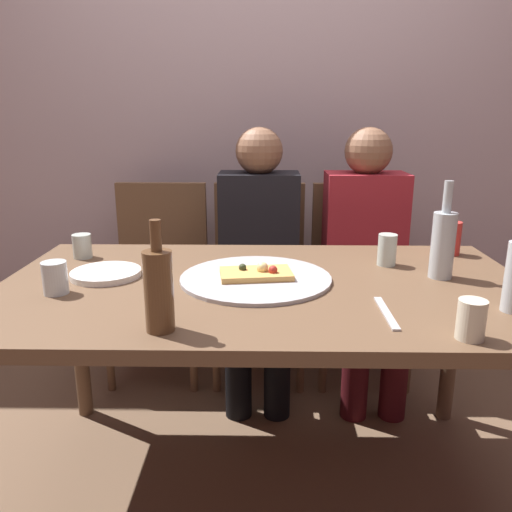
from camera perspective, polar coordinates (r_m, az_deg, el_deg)
name	(u,v)px	position (r m, az deg, el deg)	size (l,w,h in m)	color
ground_plane	(263,481)	(1.91, 0.81, -24.02)	(8.00, 8.00, 0.00)	brown
back_wall	(265,98)	(2.74, 1.03, 17.33)	(6.00, 0.10, 2.60)	#B29EA3
dining_table	(264,304)	(1.58, 0.90, -5.47)	(1.63, 0.93, 0.72)	brown
pizza_tray	(255,278)	(1.58, -0.06, -2.53)	(0.47, 0.47, 0.01)	#ADADB2
pizza_slice_last	(257,273)	(1.57, 0.06, -1.93)	(0.24, 0.16, 0.05)	tan
wine_bottle	(443,243)	(1.68, 20.29, 1.43)	(0.07, 0.07, 0.31)	#B2BCC1
beer_bottle	(158,289)	(1.21, -10.95, -3.64)	(0.07, 0.07, 0.27)	brown
tumbler_near	(471,320)	(1.26, 23.04, -6.61)	(0.07, 0.07, 0.09)	beige
tumbler_far	(55,278)	(1.56, -21.73, -2.29)	(0.07, 0.07, 0.09)	silver
wine_glass	(387,250)	(1.78, 14.52, 0.68)	(0.06, 0.06, 0.11)	#B7C6BC
short_glass	(82,246)	(1.92, -19.01, 1.06)	(0.07, 0.07, 0.09)	#B7C6BC
soda_can	(451,238)	(1.98, 21.14, 1.88)	(0.07, 0.07, 0.12)	red
plate_stack	(106,273)	(1.68, -16.57, -1.90)	(0.22, 0.22, 0.02)	white
table_knife	(386,313)	(1.36, 14.43, -6.22)	(0.22, 0.02, 0.01)	#B7B7BC
chair_left	(159,266)	(2.49, -10.84, -1.10)	(0.44, 0.44, 0.90)	brown
chair_middle	(259,266)	(2.44, 0.33, -1.18)	(0.44, 0.44, 0.90)	brown
chair_right	(359,267)	(2.48, 11.51, -1.21)	(0.44, 0.44, 0.90)	brown
guest_in_sweater	(259,249)	(2.26, 0.29, 0.81)	(0.36, 0.56, 1.17)	black
guest_in_beanie	(367,249)	(2.31, 12.34, 0.74)	(0.36, 0.56, 1.17)	maroon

